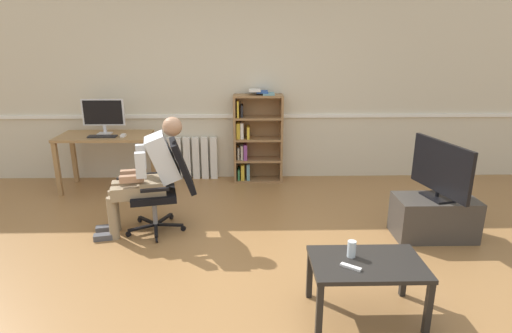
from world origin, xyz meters
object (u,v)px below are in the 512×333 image
at_px(radiator, 192,158).
at_px(spare_remote, 351,267).
at_px(computer_mouse, 123,135).
at_px(person_seated, 148,173).
at_px(bookshelf, 255,139).
at_px(office_chair, 167,183).
at_px(keyboard, 102,136).
at_px(computer_desk, 105,143).
at_px(drinking_glass, 352,249).
at_px(imac_monitor, 103,114).
at_px(coffee_table, 367,269).
at_px(tv_stand, 434,217).
at_px(tv_screen, 441,169).

relative_size(radiator, spare_remote, 4.99).
height_order(computer_mouse, person_seated, person_seated).
relative_size(bookshelf, office_chair, 1.34).
bearing_deg(keyboard, radiator, 26.25).
height_order(computer_desk, radiator, computer_desk).
distance_m(person_seated, drinking_glass, 2.28).
relative_size(computer_mouse, office_chair, 0.10).
height_order(office_chair, person_seated, person_seated).
relative_size(computer_mouse, person_seated, 0.08).
bearing_deg(imac_monitor, computer_desk, -83.13).
xyz_separation_m(radiator, spare_remote, (1.53, -3.30, 0.14)).
height_order(imac_monitor, bookshelf, bookshelf).
relative_size(bookshelf, radiator, 1.76).
distance_m(bookshelf, coffee_table, 3.22).
relative_size(keyboard, person_seated, 0.30).
distance_m(tv_stand, drinking_glass, 1.69).
xyz_separation_m(keyboard, tv_screen, (3.82, -1.43, -0.02)).
relative_size(coffee_table, drinking_glass, 6.49).
relative_size(tv_stand, coffee_table, 0.99).
bearing_deg(coffee_table, computer_desk, 134.45).
height_order(imac_monitor, tv_screen, imac_monitor).
bearing_deg(tv_stand, coffee_table, -130.20).
xyz_separation_m(imac_monitor, computer_mouse, (0.29, -0.20, -0.25)).
xyz_separation_m(imac_monitor, bookshelf, (2.03, 0.22, -0.40)).
height_order(computer_desk, computer_mouse, computer_mouse).
relative_size(imac_monitor, spare_remote, 3.72).
bearing_deg(person_seated, spare_remote, 35.90).
distance_m(imac_monitor, drinking_glass, 3.93).
bearing_deg(keyboard, tv_stand, -20.48).
bearing_deg(bookshelf, radiator, 174.07).
bearing_deg(computer_mouse, keyboard, -175.66).
distance_m(person_seated, spare_remote, 2.36).
height_order(imac_monitor, person_seated, person_seated).
height_order(tv_screen, coffee_table, tv_screen).
height_order(bookshelf, drinking_glass, bookshelf).
relative_size(radiator, tv_screen, 0.90).
distance_m(bookshelf, tv_screen, 2.61).
distance_m(person_seated, tv_stand, 3.00).
xyz_separation_m(computer_desk, imac_monitor, (-0.01, 0.08, 0.38)).
bearing_deg(computer_mouse, computer_desk, 157.21).
bearing_deg(tv_stand, computer_desk, 157.82).
relative_size(radiator, coffee_table, 0.91).
xyz_separation_m(imac_monitor, spare_remote, (2.64, -2.99, -0.57)).
height_order(imac_monitor, computer_mouse, imac_monitor).
bearing_deg(office_chair, tv_stand, 72.40).
bearing_deg(imac_monitor, keyboard, -81.72).
bearing_deg(person_seated, tv_stand, 73.45).
bearing_deg(tv_screen, keyboard, 55.91).
height_order(person_seated, tv_stand, person_seated).
relative_size(person_seated, drinking_glass, 9.76).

